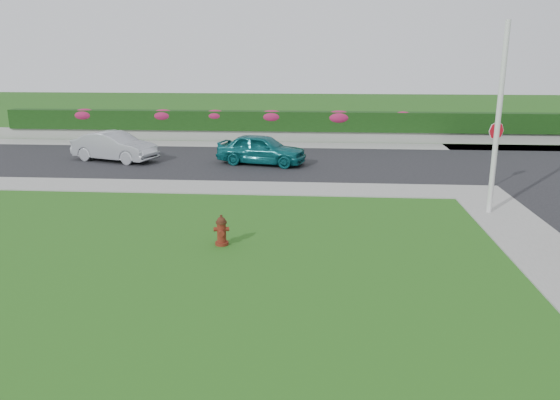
# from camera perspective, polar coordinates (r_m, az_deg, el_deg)

# --- Properties ---
(ground) EXTENTS (120.00, 120.00, 0.00)m
(ground) POSITION_cam_1_polar(r_m,az_deg,el_deg) (11.73, -2.65, -9.37)
(ground) COLOR black
(ground) RESTS_ON ground
(street_far) EXTENTS (26.00, 8.00, 0.04)m
(street_far) POSITION_cam_1_polar(r_m,az_deg,el_deg) (25.86, -9.91, 4.02)
(street_far) COLOR black
(street_far) RESTS_ON ground
(sidewalk_far) EXTENTS (24.00, 2.00, 0.04)m
(sidewalk_far) POSITION_cam_1_polar(r_m,az_deg,el_deg) (21.49, -15.73, 1.46)
(sidewalk_far) COLOR gray
(sidewalk_far) RESTS_ON ground
(curb_corner) EXTENTS (2.00, 2.00, 0.04)m
(curb_corner) POSITION_cam_1_polar(r_m,az_deg,el_deg) (20.96, 19.91, 0.79)
(curb_corner) COLOR gray
(curb_corner) RESTS_ON ground
(sidewalk_beyond) EXTENTS (34.00, 2.00, 0.04)m
(sidewalk_beyond) POSITION_cam_1_polar(r_m,az_deg,el_deg) (30.09, -0.13, 5.77)
(sidewalk_beyond) COLOR gray
(sidewalk_beyond) RESTS_ON ground
(retaining_wall) EXTENTS (34.00, 0.40, 0.60)m
(retaining_wall) POSITION_cam_1_polar(r_m,az_deg,el_deg) (31.52, 0.08, 6.70)
(retaining_wall) COLOR gray
(retaining_wall) RESTS_ON ground
(hedge) EXTENTS (32.00, 0.90, 1.10)m
(hedge) POSITION_cam_1_polar(r_m,az_deg,el_deg) (31.51, 0.10, 8.26)
(hedge) COLOR black
(hedge) RESTS_ON retaining_wall
(fire_hydrant) EXTENTS (0.42, 0.40, 0.81)m
(fire_hydrant) POSITION_cam_1_polar(r_m,az_deg,el_deg) (14.31, -6.13, -3.22)
(fire_hydrant) COLOR #4F170C
(fire_hydrant) RESTS_ON ground
(sedan_teal) EXTENTS (4.25, 2.46, 1.36)m
(sedan_teal) POSITION_cam_1_polar(r_m,az_deg,el_deg) (24.59, -1.93, 5.33)
(sedan_teal) COLOR #0C5C60
(sedan_teal) RESTS_ON street_far
(sedan_silver) EXTENTS (4.29, 2.61, 1.33)m
(sedan_silver) POSITION_cam_1_polar(r_m,az_deg,el_deg) (26.52, -16.91, 5.38)
(sedan_silver) COLOR #ABAEB3
(sedan_silver) RESTS_ON street_far
(utility_pole) EXTENTS (0.16, 0.16, 5.81)m
(utility_pole) POSITION_cam_1_polar(r_m,az_deg,el_deg) (17.84, 21.82, 7.70)
(utility_pole) COLOR silver
(utility_pole) RESTS_ON ground
(stop_sign) EXTENTS (0.62, 0.31, 2.49)m
(stop_sign) POSITION_cam_1_polar(r_m,az_deg,el_deg) (21.49, 21.59, 5.92)
(stop_sign) COLOR slate
(stop_sign) RESTS_ON ground
(flower_clump_a) EXTENTS (1.44, 0.93, 0.72)m
(flower_clump_a) POSITION_cam_1_polar(r_m,az_deg,el_deg) (34.23, -19.72, 8.38)
(flower_clump_a) COLOR #AD1D49
(flower_clump_a) RESTS_ON hedge
(flower_clump_b) EXTENTS (1.41, 0.91, 0.70)m
(flower_clump_b) POSITION_cam_1_polar(r_m,az_deg,el_deg) (32.61, -12.11, 8.64)
(flower_clump_b) COLOR #AD1D49
(flower_clump_b) RESTS_ON hedge
(flower_clump_c) EXTENTS (1.28, 0.82, 0.64)m
(flower_clump_c) POSITION_cam_1_polar(r_m,az_deg,el_deg) (31.88, -6.77, 8.77)
(flower_clump_c) COLOR #AD1D49
(flower_clump_c) RESTS_ON hedge
(flower_clump_d) EXTENTS (1.44, 0.92, 0.72)m
(flower_clump_d) POSITION_cam_1_polar(r_m,az_deg,el_deg) (31.42, -0.87, 8.73)
(flower_clump_d) COLOR #AD1D49
(flower_clump_d) RESTS_ON hedge
(flower_clump_e) EXTENTS (1.53, 0.98, 0.76)m
(flower_clump_e) POSITION_cam_1_polar(r_m,az_deg,el_deg) (31.31, 6.15, 8.59)
(flower_clump_e) COLOR #AD1D49
(flower_clump_e) RESTS_ON hedge
(flower_clump_f) EXTENTS (1.06, 0.68, 0.53)m
(flower_clump_f) POSITION_cam_1_polar(r_m,az_deg,el_deg) (31.61, 12.72, 8.54)
(flower_clump_f) COLOR #AD1D49
(flower_clump_f) RESTS_ON hedge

